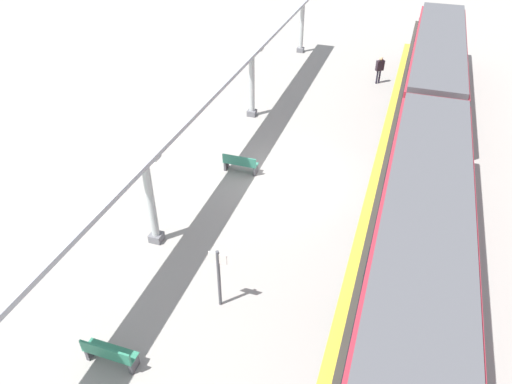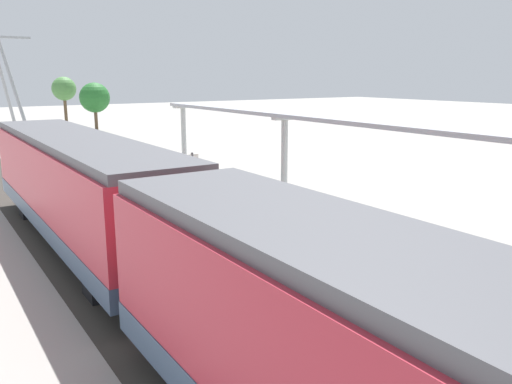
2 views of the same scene
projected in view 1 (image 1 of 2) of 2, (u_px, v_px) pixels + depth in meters
The scene contains 13 objects.
ground_plane at pixel (286, 179), 20.25m from camera, with size 176.00×176.00×0.00m, color #9B9790.
tactile_edge_strip at pixel (370, 195), 19.32m from camera, with size 0.38×38.77×0.01m, color gold.
trackbed at pixel (416, 203), 18.85m from camera, with size 3.20×50.77×0.01m, color #38332D.
train_near_carriage at pixel (435, 68), 25.51m from camera, with size 2.65×13.95×3.48m.
train_far_carriage at pixel (418, 239), 14.37m from camera, with size 2.65×13.95×3.48m.
canopy_pillar_nearest at pixel (302, 25), 31.74m from camera, with size 1.10×0.44×3.66m.
canopy_pillar_second at pixel (252, 82), 23.96m from camera, with size 1.10×0.44×3.66m.
canopy_pillar_third at pixel (150, 199), 16.00m from camera, with size 1.10×0.44×3.66m.
canopy_beam at pixel (211, 84), 19.07m from camera, with size 1.20×30.99×0.16m, color #A8AAB2.
bench_near_end at pixel (240, 163), 20.42m from camera, with size 1.51×0.46×0.86m.
bench_mid_platform at pixel (109, 354), 12.74m from camera, with size 1.50×0.45×0.86m.
platform_info_sign at pixel (219, 273), 13.92m from camera, with size 0.56×0.10×2.20m.
passenger_waiting_near_edge at pixel (380, 67), 27.88m from camera, with size 0.49×0.46×1.62m.
Camera 1 is at (-4.19, 16.24, 11.43)m, focal length 33.44 mm.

